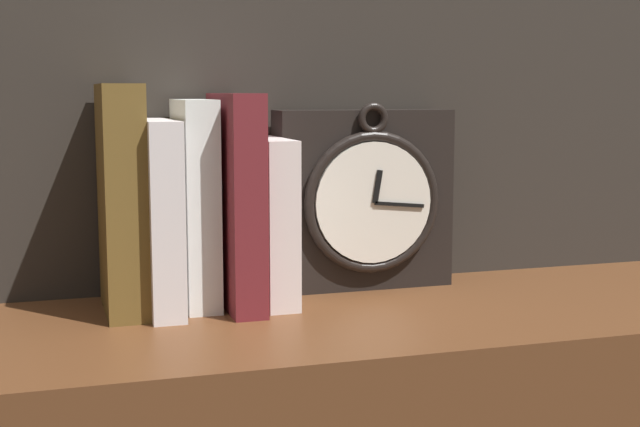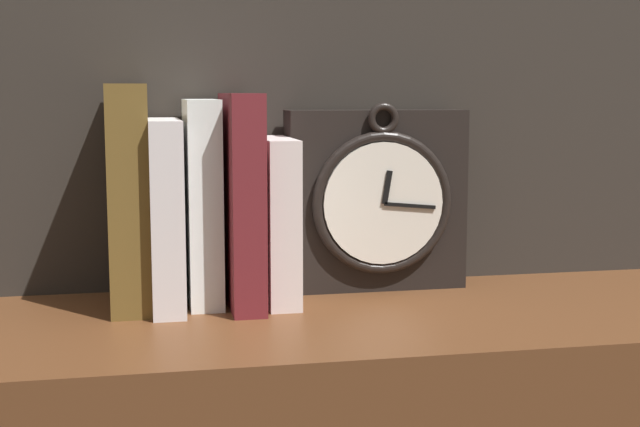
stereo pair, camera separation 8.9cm
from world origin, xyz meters
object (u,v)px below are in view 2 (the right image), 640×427
object	(u,v)px
book_slot2_white	(203,202)
book_slot0_brown	(129,197)
book_slot3_maroon	(242,200)
book_slot1_white	(166,214)
book_slot4_white	(277,220)
clock	(377,200)

from	to	relation	value
book_slot2_white	book_slot0_brown	bearing A→B (deg)	-175.17
book_slot3_maroon	book_slot1_white	bearing A→B (deg)	177.45
book_slot0_brown	book_slot4_white	distance (m)	0.16
book_slot2_white	book_slot3_maroon	world-z (taller)	book_slot3_maroon
clock	book_slot2_white	distance (m)	0.20
clock	book_slot1_white	world-z (taller)	clock
clock	book_slot4_white	xyz separation A→B (m)	(-0.12, -0.03, -0.01)
book_slot0_brown	book_slot3_maroon	size ratio (longest dim) A/B	1.04
book_slot3_maroon	clock	bearing A→B (deg)	14.85
clock	book_slot1_white	bearing A→B (deg)	-170.80
book_slot0_brown	book_slot1_white	distance (m)	0.04
clock	book_slot3_maroon	bearing A→B (deg)	-165.15
book_slot3_maroon	book_slot4_white	bearing A→B (deg)	12.51
book_slot0_brown	book_slot4_white	xyz separation A→B (m)	(0.16, -0.00, -0.03)
book_slot1_white	book_slot4_white	xyz separation A→B (m)	(0.12, 0.01, -0.01)
clock	book_slot0_brown	distance (m)	0.28
book_slot2_white	book_slot1_white	bearing A→B (deg)	-162.05
book_slot0_brown	book_slot4_white	size ratio (longest dim) A/B	1.32
book_slot2_white	clock	bearing A→B (deg)	7.40
book_slot1_white	book_slot4_white	bearing A→B (deg)	2.46
book_slot2_white	book_slot3_maroon	bearing A→B (deg)	-22.15
book_slot3_maroon	book_slot2_white	bearing A→B (deg)	157.85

